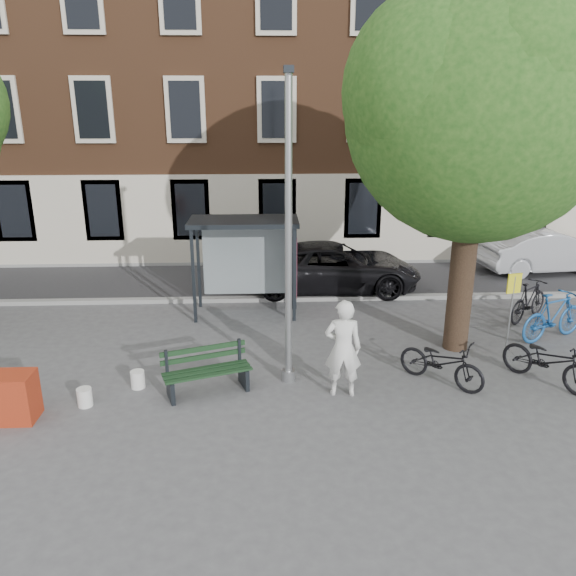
% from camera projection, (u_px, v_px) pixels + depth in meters
% --- Properties ---
extents(ground, '(90.00, 90.00, 0.00)m').
position_uv_depth(ground, '(288.00, 380.00, 11.67)').
color(ground, '#4C4C4F').
rests_on(ground, ground).
extents(road, '(40.00, 4.00, 0.01)m').
position_uv_depth(road, '(279.00, 280.00, 18.32)').
color(road, '#28282B').
rests_on(road, ground).
extents(curb_near, '(40.00, 0.25, 0.12)m').
position_uv_depth(curb_near, '(281.00, 299.00, 16.40)').
color(curb_near, gray).
rests_on(curb_near, ground).
extents(curb_far, '(40.00, 0.25, 0.12)m').
position_uv_depth(curb_far, '(278.00, 262.00, 20.20)').
color(curb_far, gray).
rests_on(curb_far, ground).
extents(building_row, '(30.00, 8.00, 14.00)m').
position_uv_depth(building_row, '(274.00, 63.00, 21.84)').
color(building_row, brown).
rests_on(building_row, ground).
extents(lamppost, '(0.28, 0.35, 6.11)m').
position_uv_depth(lamppost, '(289.00, 251.00, 10.81)').
color(lamppost, '#9EA0A3').
rests_on(lamppost, ground).
extents(tree_right, '(5.76, 5.60, 8.20)m').
position_uv_depth(tree_right, '(482.00, 97.00, 11.40)').
color(tree_right, black).
rests_on(tree_right, ground).
extents(bus_shelter, '(2.85, 1.45, 2.62)m').
position_uv_depth(bus_shelter, '(259.00, 244.00, 14.95)').
color(bus_shelter, '#1E2328').
rests_on(bus_shelter, ground).
extents(painter, '(0.75, 0.52, 1.97)m').
position_uv_depth(painter, '(343.00, 348.00, 10.83)').
color(painter, white).
rests_on(painter, ground).
extents(bench, '(1.81, 1.09, 0.89)m').
position_uv_depth(bench, '(207.00, 373.00, 11.10)').
color(bench, '#1E2328').
rests_on(bench, ground).
extents(bike_a, '(1.79, 1.73, 0.97)m').
position_uv_depth(bike_a, '(442.00, 362.00, 11.40)').
color(bike_a, black).
rests_on(bike_a, ground).
extents(bike_b, '(2.08, 1.33, 1.21)m').
position_uv_depth(bike_b, '(554.00, 316.00, 13.54)').
color(bike_b, '#1B5399').
rests_on(bike_b, ground).
extents(bike_c, '(1.74, 1.99, 1.04)m').
position_uv_depth(bike_c, '(549.00, 361.00, 11.38)').
color(bike_c, black).
rests_on(bike_c, ground).
extents(bike_d, '(1.72, 1.52, 1.08)m').
position_uv_depth(bike_d, '(529.00, 301.00, 14.80)').
color(bike_d, black).
rests_on(bike_d, ground).
extents(car_dark, '(5.28, 2.52, 1.45)m').
position_uv_depth(car_dark, '(334.00, 267.00, 17.21)').
color(car_dark, black).
rests_on(car_dark, ground).
extents(car_silver, '(4.65, 2.09, 1.48)m').
position_uv_depth(car_silver, '(547.00, 251.00, 19.05)').
color(car_silver, '#B6B9BF').
rests_on(car_silver, ground).
extents(red_stand, '(0.90, 0.60, 0.90)m').
position_uv_depth(red_stand, '(10.00, 397.00, 10.09)').
color(red_stand, '#A02D15').
rests_on(red_stand, ground).
extents(bucket_b, '(0.34, 0.34, 0.36)m').
position_uv_depth(bucket_b, '(138.00, 379.00, 11.33)').
color(bucket_b, white).
rests_on(bucket_b, ground).
extents(bucket_c, '(0.33, 0.33, 0.36)m').
position_uv_depth(bucket_c, '(85.00, 397.00, 10.63)').
color(bucket_c, white).
rests_on(bucket_c, ground).
extents(notice_sign, '(0.34, 0.11, 1.99)m').
position_uv_depth(notice_sign, '(512.00, 297.00, 12.29)').
color(notice_sign, '#9EA0A3').
rests_on(notice_sign, ground).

